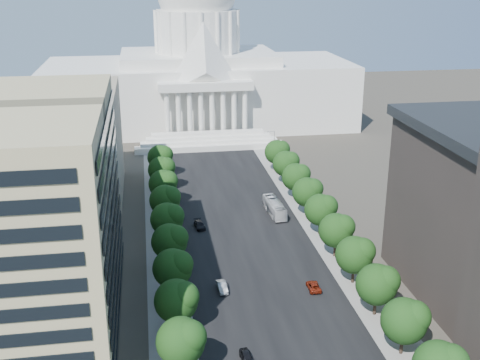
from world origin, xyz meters
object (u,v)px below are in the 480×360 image
car_dark_a (246,357)px  car_dark_b (200,225)px  car_silver (222,287)px  city_bus (274,207)px  car_red (313,286)px

car_dark_a → car_dark_b: 53.96m
car_silver → city_bus: size_ratio=0.37×
car_silver → car_dark_b: size_ratio=0.92×
car_dark_b → city_bus: size_ratio=0.40×
car_dark_a → city_bus: size_ratio=0.33×
car_silver → car_red: bearing=-11.0°
car_red → car_dark_a: bearing=52.3°
car_red → car_dark_b: bearing=-58.1°
car_dark_a → car_silver: car_silver is taller
car_dark_b → car_silver: bearing=-94.3°
car_red → car_silver: bearing=-6.0°
car_dark_a → car_red: 26.63m
car_dark_a → car_silver: 23.02m
car_silver → city_bus: (18.40, 36.78, 1.03)m
car_red → car_dark_b: size_ratio=0.94×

